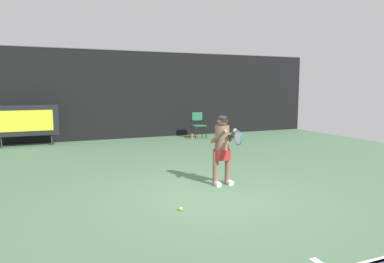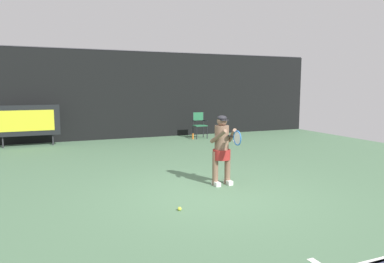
# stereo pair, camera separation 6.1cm
# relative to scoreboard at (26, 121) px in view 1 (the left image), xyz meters

# --- Properties ---
(ground) EXTENTS (18.00, 22.00, 0.03)m
(ground) POSITION_rel_scoreboard_xyz_m (3.67, -7.93, -0.96)
(ground) COLOR #507655
(backdrop_screen) EXTENTS (18.00, 0.12, 3.66)m
(backdrop_screen) POSITION_rel_scoreboard_xyz_m (3.67, 0.76, 0.86)
(backdrop_screen) COLOR black
(backdrop_screen) RESTS_ON ground
(scoreboard) EXTENTS (2.20, 0.21, 1.50)m
(scoreboard) POSITION_rel_scoreboard_xyz_m (0.00, 0.00, 0.00)
(scoreboard) COLOR black
(scoreboard) RESTS_ON ground
(umpire_chair) EXTENTS (0.52, 0.44, 1.08)m
(umpire_chair) POSITION_rel_scoreboard_xyz_m (6.60, -0.34, -0.33)
(umpire_chair) COLOR black
(umpire_chair) RESTS_ON ground
(water_bottle) EXTENTS (0.07, 0.07, 0.27)m
(water_bottle) POSITION_rel_scoreboard_xyz_m (6.21, -0.58, -0.82)
(water_bottle) COLOR orange
(water_bottle) RESTS_ON ground
(tennis_player) EXTENTS (0.53, 0.61, 1.53)m
(tennis_player) POSITION_rel_scoreboard_xyz_m (4.19, -7.13, -0.10)
(tennis_player) COLOR white
(tennis_player) RESTS_ON ground
(tennis_racket) EXTENTS (0.03, 0.60, 0.31)m
(tennis_racket) POSITION_rel_scoreboard_xyz_m (4.28, -7.63, 0.16)
(tennis_racket) COLOR black
(tennis_ball_loose) EXTENTS (0.07, 0.07, 0.07)m
(tennis_ball_loose) POSITION_rel_scoreboard_xyz_m (2.75, -8.34, -0.91)
(tennis_ball_loose) COLOR #CCDB3D
(tennis_ball_loose) RESTS_ON ground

